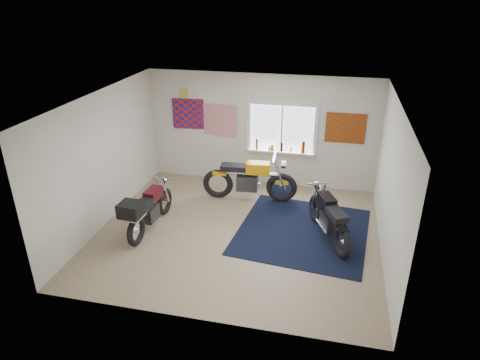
% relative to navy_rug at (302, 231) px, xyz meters
% --- Properties ---
extents(ground, '(5.50, 5.50, 0.00)m').
position_rel_navy_rug_xyz_m(ground, '(-1.26, -0.34, -0.01)').
color(ground, '#9E896B').
rests_on(ground, ground).
extents(room_shell, '(5.50, 5.50, 5.50)m').
position_rel_navy_rug_xyz_m(room_shell, '(-1.26, -0.34, 1.63)').
color(room_shell, white).
rests_on(room_shell, ground).
extents(navy_rug, '(2.75, 2.84, 0.01)m').
position_rel_navy_rug_xyz_m(navy_rug, '(0.00, 0.00, 0.00)').
color(navy_rug, black).
rests_on(navy_rug, ground).
extents(window_assembly, '(1.66, 0.17, 1.26)m').
position_rel_navy_rug_xyz_m(window_assembly, '(-0.76, 2.13, 1.36)').
color(window_assembly, white).
rests_on(window_assembly, room_shell).
extents(oil_bottles, '(1.19, 0.09, 0.30)m').
position_rel_navy_rug_xyz_m(oil_bottles, '(-0.71, 2.06, 1.02)').
color(oil_bottles, brown).
rests_on(oil_bottles, window_assembly).
extents(flag_display, '(1.60, 0.10, 1.17)m').
position_rel_navy_rug_xyz_m(flag_display, '(-3.16, 2.14, 2.14)').
color(flag_display, red).
rests_on(flag_display, room_shell).
extents(triumph_poster, '(0.90, 0.03, 0.70)m').
position_rel_navy_rug_xyz_m(triumph_poster, '(0.69, 2.14, 1.54)').
color(triumph_poster, '#A54C14').
rests_on(triumph_poster, room_shell).
extents(yellow_triumph, '(2.17, 0.65, 1.09)m').
position_rel_navy_rug_xyz_m(yellow_triumph, '(-1.34, 1.16, 0.47)').
color(yellow_triumph, black).
rests_on(yellow_triumph, ground).
extents(black_chrome_bike, '(0.92, 1.78, 0.98)m').
position_rel_navy_rug_xyz_m(black_chrome_bike, '(0.49, -0.12, 0.42)').
color(black_chrome_bike, black).
rests_on(black_chrome_bike, navy_rug).
extents(maroon_tourer, '(0.56, 1.85, 0.94)m').
position_rel_navy_rug_xyz_m(maroon_tourer, '(-3.02, -0.68, 0.48)').
color(maroon_tourer, black).
rests_on(maroon_tourer, ground).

